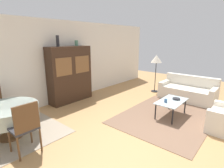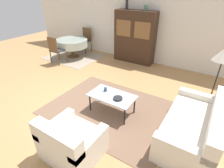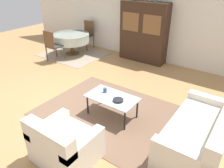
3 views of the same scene
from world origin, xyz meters
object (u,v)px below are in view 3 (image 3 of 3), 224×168
Objects in this scene: couch at (201,134)px; armchair at (64,145)px; coffee_table at (112,99)px; cup at (105,90)px; dining_table at (71,38)px; dining_chair_far at (87,33)px; bowl at (118,100)px; display_cabinet at (144,32)px; dining_chair_near at (52,44)px.

couch is 1.95× the size of armchair.
coffee_table is 0.26m from cup.
dining_table is 1.24× the size of dining_chair_far.
dining_table is 3.78m from cup.
armchair is 1.35m from bowl.
dining_table is at bearing 147.03° from bowl.
dining_chair_far reaches higher than armchair.
couch is at bearing 1.15° from cup.
cup reaches higher than coffee_table.
display_cabinet reaches higher than dining_table.
dining_chair_near is at bearing 90.00° from dining_chair_far.
display_cabinet reaches higher than dining_chair_near.
dining_chair_far reaches higher than dining_table.
display_cabinet is (-1.09, 4.55, 0.63)m from armchair.
dining_chair_near is 10.65× the size of cup.
cup is at bearing 101.75° from armchair.
display_cabinet is (-2.75, 3.05, 0.64)m from couch.
coffee_table is 1.02× the size of dining_chair_near.
display_cabinet is 19.72× the size of cup.
bowl is at bearing -22.16° from dining_chair_near.
cup is at bearing -22.78° from dining_chair_near.
cup reaches higher than bowl.
cup is (-0.30, 1.46, 0.20)m from armchair.
display_cabinet is 3.21m from cup.
dining_chair_far is 4.71m from bowl.
display_cabinet reaches higher than couch.
armchair is 1.51m from cup.
couch is at bearing 149.69° from dining_chair_far.
bowl is (0.11, 1.33, 0.17)m from armchair.
armchair is at bearing -76.55° from display_cabinet.
dining_table is at bearing 145.26° from cup.
cup is 0.43m from bowl.
couch is 1.97m from cup.
dining_table is (-3.41, 3.62, 0.28)m from armchair.
coffee_table is 1.02× the size of dining_chair_far.
couch is 1.57m from bowl.
armchair is at bearing -78.25° from cup.
coffee_table is at bearing -22.41° from dining_chair_near.
dining_chair_far is (-3.41, 4.47, 0.28)m from armchair.
display_cabinet is at bearing 37.50° from dining_chair_near.
couch is 1.79× the size of dining_chair_far.
armchair is 5.63m from dining_chair_far.
dining_chair_far is 4.32m from cup.
dining_chair_far is (0.00, 1.70, 0.00)m from dining_chair_near.
bowl is at bearing 96.20° from couch.
dining_chair_far reaches higher than cup.
coffee_table is at bearing 93.62° from couch.
coffee_table is (-1.74, -0.11, 0.11)m from couch.
bowl is at bearing -69.58° from display_cabinet.
dining_table is 4.20m from bowl.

